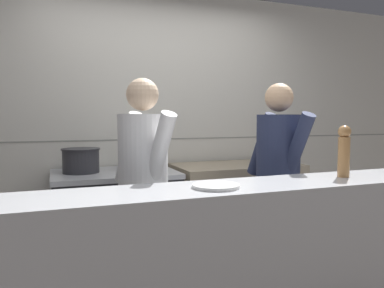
% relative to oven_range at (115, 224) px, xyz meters
% --- Properties ---
extents(wall_back_tiled, '(8.00, 0.06, 2.60)m').
position_rel_oven_range_xyz_m(wall_back_tiled, '(0.53, 0.40, 0.85)').
color(wall_back_tiled, silver).
rests_on(wall_back_tiled, ground_plane).
extents(oven_range, '(1.03, 0.71, 0.90)m').
position_rel_oven_range_xyz_m(oven_range, '(0.00, 0.00, 0.00)').
color(oven_range, '#232326').
rests_on(oven_range, ground_plane).
extents(prep_counter, '(1.19, 0.65, 0.92)m').
position_rel_oven_range_xyz_m(prep_counter, '(1.16, -0.00, 0.00)').
color(prep_counter, gray).
rests_on(prep_counter, ground_plane).
extents(pass_counter, '(3.15, 0.45, 0.99)m').
position_rel_oven_range_xyz_m(pass_counter, '(0.63, -1.37, 0.04)').
color(pass_counter, '#B7BABF').
rests_on(pass_counter, ground_plane).
extents(stock_pot, '(0.31, 0.31, 0.20)m').
position_rel_oven_range_xyz_m(stock_pot, '(-0.27, 0.03, 0.56)').
color(stock_pot, '#2D2D33').
rests_on(stock_pot, oven_range).
extents(sauce_pot, '(0.28, 0.28, 0.23)m').
position_rel_oven_range_xyz_m(sauce_pot, '(0.19, 0.00, 0.57)').
color(sauce_pot, beige).
rests_on(sauce_pot, oven_range).
extents(plated_dish_main, '(0.25, 0.25, 0.02)m').
position_rel_oven_range_xyz_m(plated_dish_main, '(0.31, -1.39, 0.55)').
color(plated_dish_main, white).
rests_on(plated_dish_main, pass_counter).
extents(pepper_mill, '(0.08, 0.08, 0.32)m').
position_rel_oven_range_xyz_m(pepper_mill, '(1.20, -1.35, 0.71)').
color(pepper_mill, '#AD7A47').
rests_on(pepper_mill, pass_counter).
extents(chef_head_cook, '(0.41, 0.70, 1.62)m').
position_rel_oven_range_xyz_m(chef_head_cook, '(0.07, -0.74, 0.45)').
color(chef_head_cook, black).
rests_on(chef_head_cook, ground_plane).
extents(chef_sous, '(0.37, 0.71, 1.62)m').
position_rel_oven_range_xyz_m(chef_sous, '(1.12, -0.75, 0.45)').
color(chef_sous, black).
rests_on(chef_sous, ground_plane).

